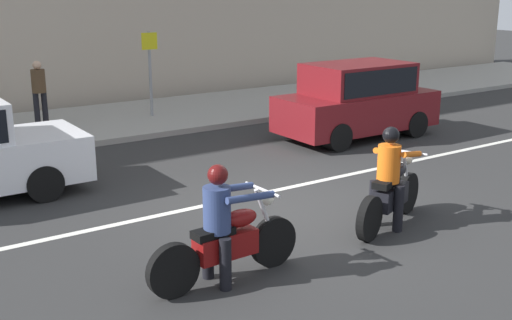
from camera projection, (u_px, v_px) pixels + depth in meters
name	position (u px, v px, depth m)	size (l,w,h in m)	color
ground_plane	(288.00, 209.00, 10.58)	(80.00, 80.00, 0.00)	#2C2C2C
sidewalk_slab	(108.00, 122.00, 16.96)	(40.00, 4.40, 0.14)	#99968E
lane_marking_stripe	(229.00, 200.00, 10.98)	(18.00, 0.14, 0.01)	silver
motorcycle_with_rider_orange_stripe	(390.00, 186.00, 9.66)	(2.00, 0.97, 1.58)	black
motorcycle_with_rider_denim_blue	(225.00, 234.00, 7.85)	(2.17, 0.70, 1.53)	black
parked_hatchback_maroon	(357.00, 99.00, 15.24)	(3.95, 1.76, 1.80)	maroon
street_sign_post	(150.00, 65.00, 17.02)	(0.44, 0.08, 2.25)	gray
pedestrian_bystander	(39.00, 89.00, 15.75)	(0.34, 0.34, 1.65)	black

